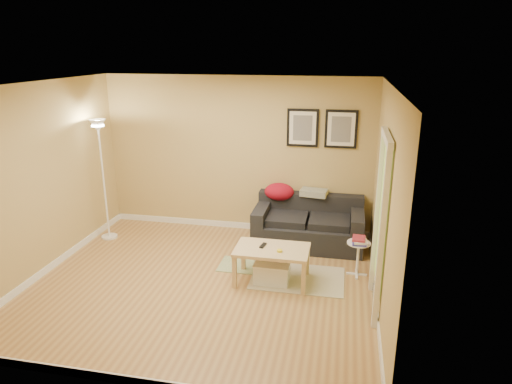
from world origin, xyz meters
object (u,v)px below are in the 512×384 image
at_px(floor_lamp, 104,184).
at_px(side_table, 358,259).
at_px(sofa, 308,222).
at_px(coffee_table, 272,265).
at_px(storage_bin, 272,272).
at_px(book_stack, 359,240).

bearing_deg(floor_lamp, side_table, -7.42).
relative_size(sofa, coffee_table, 1.74).
relative_size(coffee_table, storage_bin, 2.06).
height_order(storage_bin, side_table, side_table).
bearing_deg(storage_bin, coffee_table, 112.86).
relative_size(book_stack, floor_lamp, 0.13).
relative_size(coffee_table, book_stack, 3.87).
distance_m(coffee_table, side_table, 1.20).
relative_size(storage_bin, book_stack, 1.88).
distance_m(coffee_table, floor_lamp, 3.12).
height_order(sofa, book_stack, sofa).
xyz_separation_m(coffee_table, floor_lamp, (-2.89, 0.94, 0.69)).
xyz_separation_m(sofa, book_stack, (0.77, -0.92, 0.16)).
bearing_deg(book_stack, sofa, 115.53).
bearing_deg(side_table, coffee_table, -159.90).
xyz_separation_m(coffee_table, book_stack, (1.13, 0.39, 0.29)).
distance_m(sofa, side_table, 1.18).
height_order(sofa, side_table, sofa).
bearing_deg(side_table, floor_lamp, 172.58).
distance_m(sofa, storage_bin, 1.39).
height_order(coffee_table, book_stack, book_stack).
height_order(coffee_table, storage_bin, coffee_table).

